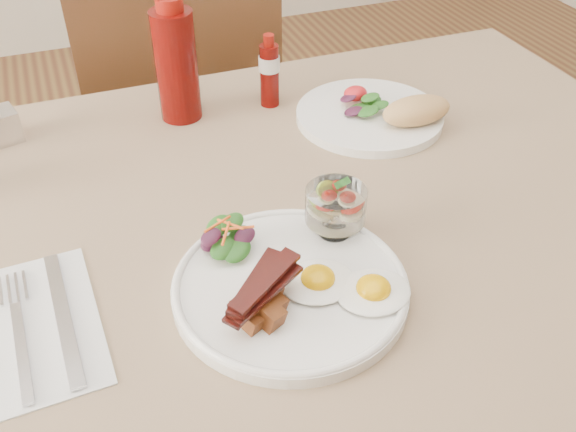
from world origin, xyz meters
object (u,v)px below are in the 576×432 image
Objects in this scene: fruit_cup at (336,205)px; ketchup_bottle at (176,64)px; table at (276,257)px; main_plate at (290,287)px; second_plate at (380,113)px; hot_sauce_bottle at (269,72)px; chair_far at (181,125)px.

ketchup_bottle is (-0.11, 0.39, 0.04)m from fruit_cup.
main_plate reaches higher than table.
second_plate is (0.20, 0.26, -0.04)m from fruit_cup.
second_plate reaches higher than table.
fruit_cup is at bearing -62.30° from table.
fruit_cup reaches higher than second_plate.
hot_sauce_bottle reaches higher than main_plate.
table is 4.75× the size of main_plate.
main_plate is 0.43m from second_plate.
chair_far reaches higher than fruit_cup.
fruit_cup is 0.33m from second_plate.
table is 0.19m from main_plate.
table is 0.31m from second_plate.
table is 0.18m from fruit_cup.
fruit_cup is 0.38m from hot_sauce_bottle.
ketchup_bottle reaches higher than hot_sauce_bottle.
ketchup_bottle reaches higher than second_plate.
second_plate is (0.25, 0.16, 0.11)m from table.
chair_far is at bearing 87.35° from main_plate.
hot_sauce_bottle is at bearing 140.68° from second_plate.
ketchup_bottle reaches higher than fruit_cup.
second_plate is at bearing -63.70° from chair_far.
chair_far is 0.61m from second_plate.
fruit_cup is at bearing -97.04° from hot_sauce_bottle.
ketchup_bottle reaches higher than main_plate.
main_plate is 3.59× the size of fruit_cup.
table is 17.06× the size of fruit_cup.
hot_sauce_bottle is (0.05, 0.38, 0.00)m from fruit_cup.
chair_far is 4.55× the size of ketchup_bottle.
ketchup_bottle is at bearing 174.75° from hot_sauce_bottle.
ketchup_bottle reaches higher than chair_far.
main_plate is at bearing -87.39° from ketchup_bottle.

